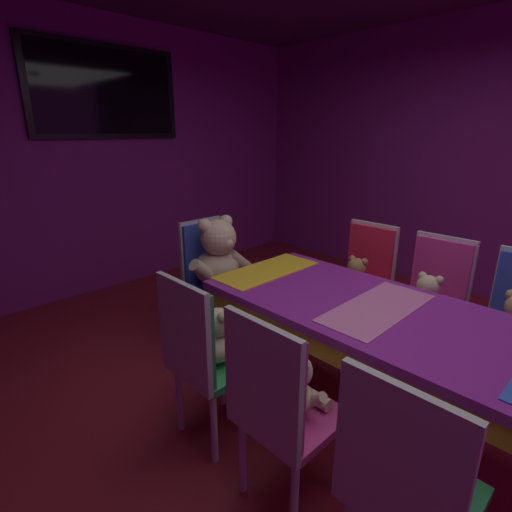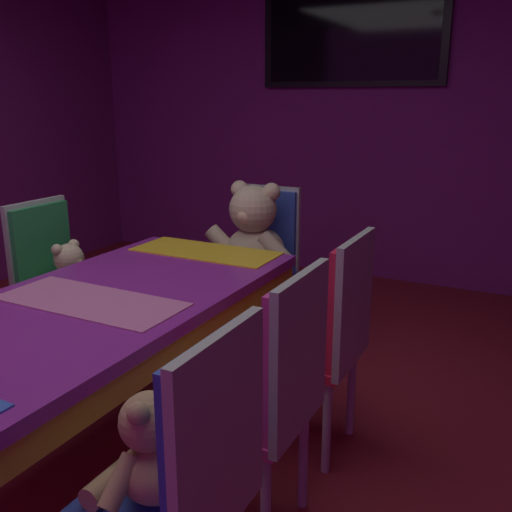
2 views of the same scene
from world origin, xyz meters
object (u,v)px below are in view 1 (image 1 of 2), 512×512
Objects in this scene: chair_left_1 at (274,399)px; throne_chair at (208,266)px; chair_left_0 at (403,478)px; teddy_left_0 at (422,457)px; chair_left_2 at (198,348)px; banquet_table at (376,323)px; chair_right_1 at (435,292)px; teddy_right_2 at (355,278)px; king_teddy_bear at (220,258)px; teddy_right_1 at (427,299)px; chair_right_2 at (365,272)px; wall_tv at (106,92)px; teddy_left_1 at (296,387)px; teddy_left_2 at (220,338)px.

chair_left_1 is 1.00× the size of throne_chair.
chair_left_0 is 0.14m from teddy_left_0.
banquet_table is at bearing -34.29° from chair_left_2.
throne_chair is (-0.82, 1.55, 0.00)m from chair_right_1.
throne_chair is (0.81, 2.10, 0.00)m from chair_left_0.
teddy_right_2 is at bearing 39.36° from teddy_left_0.
king_teddy_bear is (0.81, 1.94, 0.11)m from chair_left_0.
chair_right_1 is 1.00× the size of throne_chair.
chair_right_2 reaches higher than teddy_right_1.
wall_tv is (0.81, 3.66, 1.45)m from chair_left_0.
chair_right_1 reaches higher than banquet_table.
teddy_left_0 is 1.00× the size of teddy_left_1.
chair_left_0 is at bearing -89.78° from chair_left_2.
teddy_left_1 is at bearing -0.00° from chair_left_1.
chair_left_2 is (0.01, 0.55, 0.00)m from chair_left_1.
teddy_left_0 reaches higher than banquet_table.
chair_left_1 is 1.00× the size of chair_right_1.
teddy_left_2 is at bearing -20.64° from chair_right_1.
teddy_left_1 is 0.51× the size of king_teddy_bear.
chair_left_1 is 0.64× the size of wall_tv.
king_teddy_bear reaches higher than chair_right_2.
teddy_left_1 is 0.31× the size of throne_chair.
chair_left_0 is 1.00× the size of chair_right_1.
king_teddy_bear is at bearing -50.52° from teddy_right_2.
king_teddy_bear is at bearing 90.00° from banquet_table.
chair_left_1 is 3.18× the size of teddy_left_1.
teddy_right_2 is at bearing 34.50° from throne_chair.
teddy_left_2 is at bearing 73.93° from chair_left_1.
banquet_table is 0.69m from teddy_left_1.
chair_right_2 is at bearing 180.00° from teddy_right_2.
chair_left_2 reaches higher than teddy_left_0.
chair_left_2 is at bearing -18.93° from chair_right_1.
chair_right_1 is 0.64× the size of wall_tv.
chair_left_0 is 1.72m from chair_right_1.
chair_right_1 is (1.49, -0.56, 0.00)m from teddy_left_2.
chair_right_2 is (1.64, -0.01, 0.00)m from chair_left_2.
banquet_table is 3.41m from wall_tv.
teddy_right_2 is (1.51, 0.55, -0.01)m from chair_left_1.
chair_left_2 reaches higher than teddy_left_2.
teddy_right_1 is at bearing -0.40° from banquet_table.
teddy_left_2 is (0.02, 0.55, 0.01)m from teddy_left_1.
teddy_left_1 is (-0.69, 0.00, -0.07)m from banquet_table.
teddy_left_0 and teddy_left_1 have the same top height.
teddy_left_0 is 0.51× the size of king_teddy_bear.
teddy_left_2 is (0.14, 1.11, -0.00)m from chair_left_0.
wall_tv is at bearing 90.00° from banquet_table.
teddy_right_1 is 1.69m from throne_chair.
teddy_right_1 is 0.58m from chair_right_2.
teddy_right_2 is at bearing -75.06° from wall_tv.
banquet_table is at bearing -0.00° from king_teddy_bear.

